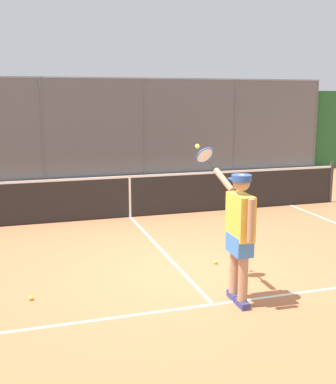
# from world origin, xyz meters

# --- Properties ---
(ground_plane) EXTENTS (60.00, 60.00, 0.00)m
(ground_plane) POSITION_xyz_m (0.00, 0.00, 0.00)
(ground_plane) COLOR #B76B42
(court_line_markings) EXTENTS (8.39, 9.07, 0.01)m
(court_line_markings) POSITION_xyz_m (0.00, 1.68, 0.00)
(court_line_markings) COLOR white
(court_line_markings) RESTS_ON ground
(fence_backdrop) EXTENTS (19.29, 1.37, 3.31)m
(fence_backdrop) POSITION_xyz_m (0.00, -9.25, 1.45)
(fence_backdrop) COLOR #565B60
(fence_backdrop) RESTS_ON ground
(tennis_net) EXTENTS (10.77, 0.09, 1.07)m
(tennis_net) POSITION_xyz_m (0.00, -3.65, 0.49)
(tennis_net) COLOR #2D2D2D
(tennis_net) RESTS_ON ground
(tennis_player) EXTENTS (0.45, 1.44, 2.04)m
(tennis_player) POSITION_xyz_m (-0.34, 1.35, 1.03)
(tennis_player) COLOR navy
(tennis_player) RESTS_ON ground
(tennis_ball_by_sideline) EXTENTS (0.07, 0.07, 0.07)m
(tennis_ball_by_sideline) POSITION_xyz_m (2.31, 0.46, 0.03)
(tennis_ball_by_sideline) COLOR #D6E042
(tennis_ball_by_sideline) RESTS_ON ground
(tennis_ball_mid_court) EXTENTS (0.07, 0.07, 0.07)m
(tennis_ball_mid_court) POSITION_xyz_m (-0.64, -0.13, 0.03)
(tennis_ball_mid_court) COLOR #C1D138
(tennis_ball_mid_court) RESTS_ON ground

